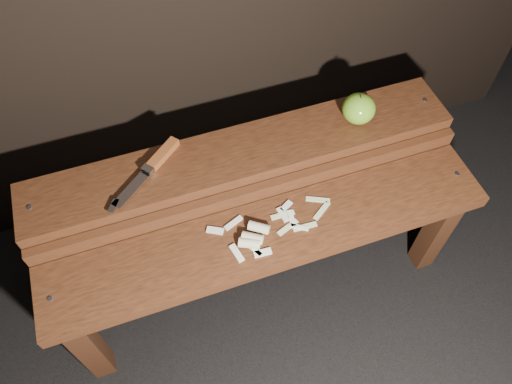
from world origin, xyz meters
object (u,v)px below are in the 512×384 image
object	(u,v)px
bench_rear_tier	(244,170)
knife	(155,163)
apple	(359,109)
bench_front_tier	(271,247)

from	to	relation	value
bench_rear_tier	knife	size ratio (longest dim) A/B	5.40
apple	knife	xyz separation A→B (m)	(-0.57, 0.03, -0.03)
bench_front_tier	bench_rear_tier	xyz separation A→B (m)	(0.00, 0.23, 0.06)
bench_rear_tier	knife	distance (m)	0.25
bench_front_tier	bench_rear_tier	bearing A→B (deg)	90.00
bench_rear_tier	knife	xyz separation A→B (m)	(-0.23, 0.03, 0.10)
bench_rear_tier	bench_front_tier	bearing A→B (deg)	-90.00
bench_rear_tier	knife	world-z (taller)	knife
bench_rear_tier	apple	distance (m)	0.36
knife	apple	bearing A→B (deg)	-2.58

